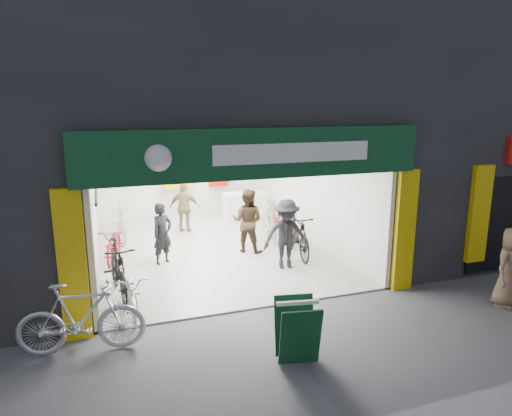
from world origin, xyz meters
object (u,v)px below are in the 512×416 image
bike_left_front (131,293)px  sandwich_board (297,330)px  bike_right_front (297,235)px  parked_bike (81,318)px  pedestrian_near (510,267)px

bike_left_front → sandwich_board: 3.40m
bike_right_front → parked_bike: 6.06m
pedestrian_near → parked_bike: bearing=159.6°
bike_left_front → pedestrian_near: 7.32m
parked_bike → pedestrian_near: 7.93m
bike_left_front → parked_bike: (-0.85, -1.15, 0.17)m
parked_bike → pedestrian_near: size_ratio=1.25×
pedestrian_near → sandwich_board: 4.77m
bike_left_front → pedestrian_near: pedestrian_near is taller
pedestrian_near → bike_right_front: bearing=109.8°
parked_bike → sandwich_board: bearing=-106.2°
bike_right_front → sandwich_board: bearing=-107.2°
bike_right_front → pedestrian_near: pedestrian_near is taller
pedestrian_near → bike_left_front: bearing=149.9°
bike_right_front → pedestrian_near: bearing=-49.2°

